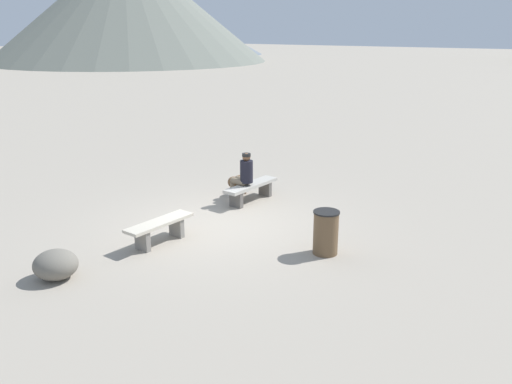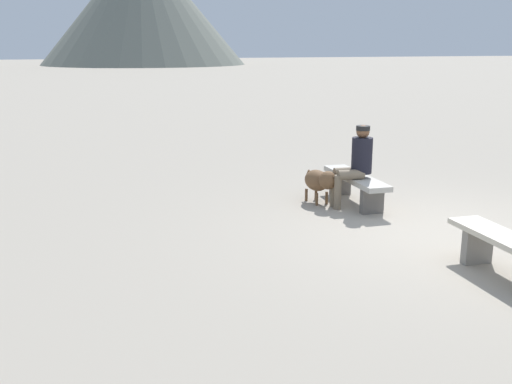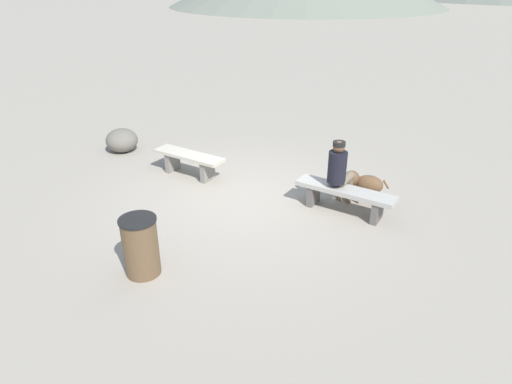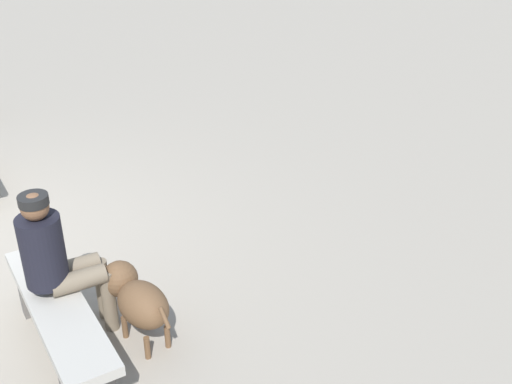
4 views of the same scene
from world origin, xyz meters
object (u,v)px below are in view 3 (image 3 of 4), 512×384
at_px(boulder, 122,140).
at_px(trash_bin, 141,246).
at_px(dog, 364,183).
at_px(bench_left, 189,160).
at_px(seated_person, 339,170).
at_px(bench_right, 345,195).

bearing_deg(boulder, trash_bin, -44.26).
xyz_separation_m(dog, boulder, (-5.48, -0.08, -0.11)).
bearing_deg(trash_bin, boulder, 135.74).
relative_size(trash_bin, boulder, 1.12).
bearing_deg(boulder, bench_left, -10.64).
bearing_deg(bench_left, seated_person, 5.84).
bearing_deg(bench_right, seated_person, 151.88).
bearing_deg(dog, bench_right, 65.55).
bearing_deg(trash_bin, bench_left, 114.02).
bearing_deg(bench_right, boulder, 179.88).
relative_size(bench_left, boulder, 2.06).
xyz_separation_m(seated_person, dog, (0.34, 0.42, -0.34)).
relative_size(dog, trash_bin, 0.94).
bearing_deg(dog, seated_person, 44.91).
relative_size(bench_left, seated_person, 1.24).
height_order(bench_right, trash_bin, trash_bin).
xyz_separation_m(bench_right, dog, (0.17, 0.52, 0.04)).
bearing_deg(seated_person, dog, 59.16).
bearing_deg(bench_left, bench_right, 3.88).
bearing_deg(trash_bin, seated_person, 60.49).
bearing_deg(dog, bench_left, 2.00).
xyz_separation_m(seated_person, boulder, (-5.14, 0.33, -0.45)).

